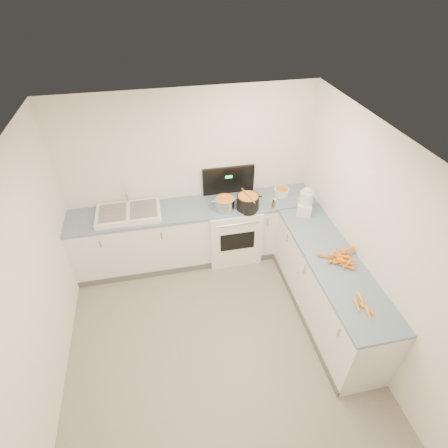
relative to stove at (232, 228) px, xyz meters
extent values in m
cube|color=white|center=(-0.55, 0.01, -0.02)|extent=(3.50, 0.60, 0.90)
cube|color=#758DA6|center=(-0.55, 0.01, 0.45)|extent=(3.50, 0.62, 0.04)
cube|color=white|center=(0.90, -1.39, -0.02)|extent=(0.60, 2.20, 0.90)
cube|color=#758DA6|center=(0.90, -1.39, 0.45)|extent=(0.62, 2.20, 0.04)
cube|color=white|center=(0.00, -0.01, -0.02)|extent=(0.76, 0.65, 0.90)
cube|color=black|center=(0.00, 0.29, 0.68)|extent=(0.76, 0.05, 0.42)
cube|color=white|center=(-1.45, 0.01, 0.50)|extent=(0.86, 0.52, 0.07)
cube|color=slate|center=(-1.65, 0.01, 0.54)|extent=(0.36, 0.42, 0.01)
cube|color=slate|center=(-1.25, 0.01, 0.54)|extent=(0.36, 0.42, 0.01)
cylinder|color=silver|center=(-1.45, 0.23, 0.66)|extent=(0.03, 0.03, 0.24)
cylinder|color=silver|center=(-0.14, -0.12, 0.55)|extent=(0.31, 0.31, 0.20)
cylinder|color=black|center=(0.18, -0.17, 0.56)|extent=(0.31, 0.31, 0.22)
cylinder|color=#AD7A47|center=(0.18, -0.17, 0.68)|extent=(0.10, 0.39, 0.02)
cylinder|color=white|center=(0.75, 0.06, 0.52)|extent=(0.23, 0.23, 0.10)
cylinder|color=#593319|center=(0.53, -0.22, 0.52)|extent=(0.04, 0.04, 0.10)
cylinder|color=#E5B266|center=(0.57, -0.16, 0.50)|extent=(0.05, 0.05, 0.08)
cube|color=white|center=(0.90, -0.43, 0.55)|extent=(0.26, 0.28, 0.17)
cylinder|color=silver|center=(0.90, -0.43, 0.72)|extent=(0.18, 0.18, 0.18)
cylinder|color=white|center=(0.90, -0.43, 0.83)|extent=(0.10, 0.10, 0.04)
cone|color=orange|center=(0.82, -1.33, 0.49)|extent=(0.20, 0.15, 0.05)
cone|color=orange|center=(0.90, -1.40, 0.49)|extent=(0.22, 0.09, 0.04)
cone|color=orange|center=(0.94, -1.33, 0.49)|extent=(0.20, 0.08, 0.04)
cone|color=orange|center=(1.01, -1.46, 0.49)|extent=(0.05, 0.20, 0.05)
cone|color=orange|center=(0.96, -1.36, 0.49)|extent=(0.06, 0.17, 0.04)
cone|color=orange|center=(0.96, -1.48, 0.48)|extent=(0.11, 0.18, 0.04)
cone|color=orange|center=(0.96, -1.44, 0.49)|extent=(0.08, 0.18, 0.05)
cone|color=orange|center=(0.94, -1.45, 0.49)|extent=(0.05, 0.16, 0.05)
cone|color=orange|center=(1.04, -1.26, 0.48)|extent=(0.12, 0.16, 0.04)
cone|color=orange|center=(1.04, -1.49, 0.49)|extent=(0.17, 0.11, 0.04)
cone|color=orange|center=(0.97, -1.53, 0.49)|extent=(0.17, 0.14, 0.04)
cone|color=orange|center=(0.97, -1.39, 0.52)|extent=(0.09, 0.18, 0.04)
cone|color=orange|center=(0.98, -1.50, 0.53)|extent=(0.19, 0.18, 0.05)
cone|color=orange|center=(0.98, -1.52, 0.53)|extent=(0.17, 0.14, 0.04)
cone|color=orange|center=(1.07, -1.34, 0.52)|extent=(0.18, 0.05, 0.04)
cone|color=orange|center=(0.96, -1.40, 0.53)|extent=(0.18, 0.10, 0.05)
cone|color=orange|center=(0.93, -1.46, 0.50)|extent=(0.17, 0.08, 0.04)
cone|color=orange|center=(0.90, -1.30, 0.51)|extent=(0.13, 0.16, 0.05)
cone|color=orange|center=(1.08, -1.32, 0.53)|extent=(0.18, 0.09, 0.05)
cone|color=orange|center=(0.97, -1.39, 0.51)|extent=(0.06, 0.19, 0.04)
cone|color=orange|center=(0.87, -2.18, 0.49)|extent=(0.08, 0.18, 0.04)
cone|color=orange|center=(0.89, -2.12, 0.49)|extent=(0.10, 0.17, 0.04)
cone|color=orange|center=(0.82, -2.06, 0.49)|extent=(0.08, 0.20, 0.04)
cone|color=orange|center=(0.90, -2.00, 0.49)|extent=(0.06, 0.18, 0.04)
cube|color=tan|center=(-1.62, 0.05, 0.54)|extent=(0.04, 0.01, 0.00)
cube|color=tan|center=(-1.71, 0.04, 0.54)|extent=(0.01, 0.04, 0.00)
cube|color=tan|center=(-1.59, 0.03, 0.54)|extent=(0.03, 0.04, 0.00)
cube|color=tan|center=(-1.74, 0.00, 0.54)|extent=(0.05, 0.01, 0.00)
cube|color=tan|center=(-1.72, 0.04, 0.55)|extent=(0.05, 0.02, 0.00)
cube|color=tan|center=(-1.62, -0.11, 0.54)|extent=(0.02, 0.03, 0.00)
cube|color=tan|center=(-1.74, 0.11, 0.54)|extent=(0.02, 0.04, 0.00)
cube|color=tan|center=(-1.70, -0.03, 0.54)|extent=(0.04, 0.01, 0.00)
cube|color=tan|center=(-1.69, 0.13, 0.54)|extent=(0.03, 0.05, 0.00)
cube|color=tan|center=(-1.58, -0.01, 0.54)|extent=(0.04, 0.02, 0.00)
cube|color=tan|center=(-1.71, -0.06, 0.55)|extent=(0.03, 0.03, 0.00)
cube|color=tan|center=(-1.71, 0.11, 0.54)|extent=(0.05, 0.04, 0.00)
cube|color=tan|center=(-1.55, -0.09, 0.54)|extent=(0.05, 0.02, 0.00)
camera|label=1|loc=(-0.97, -3.99, 3.31)|focal=28.00mm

